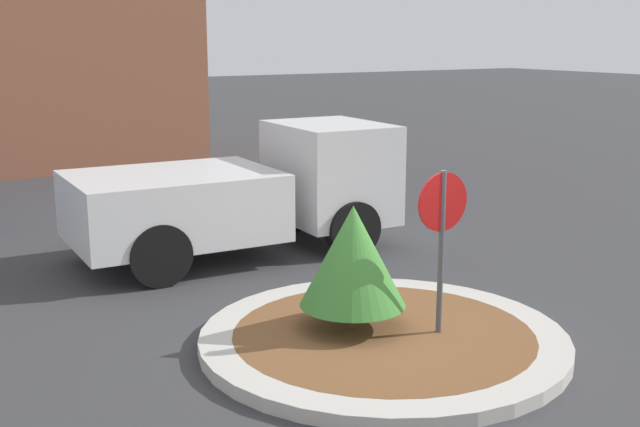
% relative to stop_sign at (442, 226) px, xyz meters
% --- Properties ---
extents(ground_plane, '(120.00, 120.00, 0.00)m').
position_rel_stop_sign_xyz_m(ground_plane, '(-0.59, 0.32, -1.47)').
color(ground_plane, '#38383A').
extents(traffic_island, '(4.42, 4.42, 0.16)m').
position_rel_stop_sign_xyz_m(traffic_island, '(-0.59, 0.32, -1.39)').
color(traffic_island, '#BCB7AD').
rests_on(traffic_island, ground_plane).
extents(stop_sign, '(0.70, 0.07, 2.13)m').
position_rel_stop_sign_xyz_m(stop_sign, '(0.00, 0.00, 0.00)').
color(stop_sign, '#4C4C51').
rests_on(stop_sign, ground_plane).
extents(island_shrub, '(1.29, 1.29, 1.52)m').
position_rel_stop_sign_xyz_m(island_shrub, '(-0.80, 0.67, -0.41)').
color(island_shrub, brown).
rests_on(island_shrub, traffic_island).
extents(utility_truck, '(5.46, 2.55, 2.14)m').
position_rel_stop_sign_xyz_m(utility_truck, '(-0.15, 4.93, -0.40)').
color(utility_truck, silver).
rests_on(utility_truck, ground_plane).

